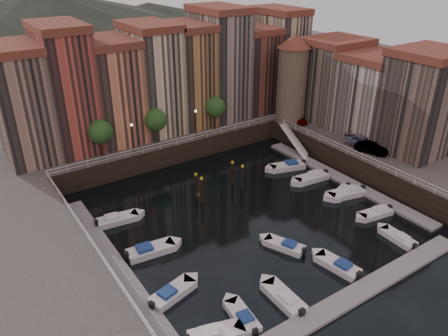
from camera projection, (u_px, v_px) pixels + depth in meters
ground at (242, 213)px, 51.98m from camera, size 200.00×200.00×0.00m
quay_far at (148, 133)px, 70.62m from camera, size 80.00×20.00×3.00m
quay_right at (405, 153)px, 63.75m from camera, size 20.00×36.00×3.00m
dock_left at (115, 265)px, 43.10m from camera, size 2.00×28.00×0.35m
dock_right at (343, 179)px, 59.22m from camera, size 2.00×28.00×0.35m
dock_near at (352, 296)px, 39.28m from camera, size 30.00×2.00×0.35m
mountains at (32, 25)px, 130.97m from camera, size 145.00×100.00×18.00m
far_terrace at (170, 76)px, 66.17m from camera, size 48.70×10.30×17.50m
right_terrace at (374, 91)px, 63.70m from camera, size 9.30×24.30×14.00m
corner_tower at (292, 78)px, 68.13m from camera, size 5.20×5.20×13.80m
promenade_trees at (160, 119)px, 61.88m from camera, size 21.20×3.20×5.20m
street_lamps at (165, 125)px, 61.61m from camera, size 10.36×0.36×4.18m
railings at (219, 169)px, 53.91m from camera, size 36.08×34.04×0.52m
gangway at (294, 140)px, 67.06m from camera, size 2.78×8.32×3.73m
mooring_pilings at (219, 182)px, 55.43m from camera, size 6.46×2.04×3.78m
boat_left_0 at (215, 334)px, 35.11m from camera, size 4.99×2.92×1.12m
boat_left_1 at (172, 293)px, 39.30m from camera, size 5.03×2.87×1.13m
boat_left_2 at (150, 250)px, 44.88m from camera, size 5.31×2.39×1.20m
boat_left_4 at (117, 219)px, 50.06m from camera, size 5.02×2.30×1.13m
boat_right_0 at (376, 213)px, 51.32m from camera, size 4.62×2.23×1.04m
boat_right_1 at (347, 193)px, 55.43m from camera, size 5.32×2.92×1.19m
boat_right_2 at (342, 192)px, 55.84m from camera, size 4.23×2.78×0.95m
boat_right_3 at (312, 178)px, 59.19m from camera, size 5.27×2.33×1.19m
boat_right_4 at (288, 166)px, 62.30m from camera, size 5.40×3.22×1.21m
boat_near_0 at (243, 317)px, 36.83m from camera, size 2.01×4.44×1.00m
boat_near_1 at (284, 298)px, 38.77m from camera, size 1.93×5.00×1.14m
boat_near_2 at (338, 266)px, 42.77m from camera, size 2.43×4.92×1.10m
boat_near_3 at (399, 238)px, 46.94m from camera, size 1.80×4.37×0.99m
car_a at (298, 119)px, 70.13m from camera, size 2.25×4.04×1.30m
car_b at (371, 149)px, 59.64m from camera, size 2.87×4.64×1.44m
car_c at (363, 142)px, 61.62m from camera, size 3.51×5.54×1.50m
boat_extra_874 at (285, 246)px, 45.68m from camera, size 3.21×4.56×1.04m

